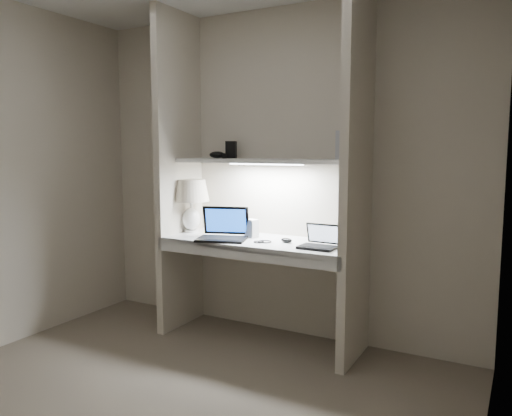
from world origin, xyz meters
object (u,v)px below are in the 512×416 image
Objects in this scene: book_row at (351,146)px; laptop_main at (223,232)px; table_lamp at (191,197)px; laptop_netbook at (320,242)px; speaker at (251,228)px.

laptop_main is at bearing -161.19° from book_row.
table_lamp is 1.71× the size of laptop_netbook.
book_row reaches higher than table_lamp.
table_lamp is 3.11× the size of speaker.
table_lamp is 0.99× the size of laptop_main.
book_row is at bearing 67.09° from laptop_netbook.
book_row is (0.12, 0.26, 0.65)m from laptop_netbook.
book_row reaches higher than laptop_netbook.
table_lamp reaches higher than laptop_main.
laptop_main is at bearing -175.66° from laptop_netbook.
laptop_netbook is 1.25× the size of book_row.
laptop_netbook is at bearing -16.17° from laptop_main.
laptop_main is 0.23m from speaker.
table_lamp reaches higher than speaker.
laptop_netbook is at bearing -114.68° from book_row.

